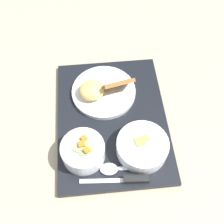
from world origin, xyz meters
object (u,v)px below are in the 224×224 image
at_px(plate_main, 102,91).
at_px(spoon, 118,169).
at_px(bowl_soup, 142,146).
at_px(bowl_salad, 83,151).
at_px(knife, 131,179).

relative_size(plate_main, spoon, 1.33).
relative_size(bowl_soup, plate_main, 0.71).
relative_size(bowl_salad, plate_main, 0.59).
xyz_separation_m(bowl_soup, knife, (-0.08, 0.03, -0.02)).
distance_m(bowl_salad, spoon, 0.10).
height_order(bowl_salad, plate_main, plate_main).
distance_m(bowl_soup, knife, 0.09).
relative_size(bowl_salad, knife, 0.65).
distance_m(knife, spoon, 0.04).
distance_m(bowl_soup, plate_main, 0.21).
height_order(bowl_soup, plate_main, plate_main).
bearing_deg(knife, bowl_soup, -113.04).
bearing_deg(bowl_soup, spoon, 128.76).
relative_size(bowl_salad, bowl_soup, 0.84).
bearing_deg(plate_main, bowl_soup, -151.01).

